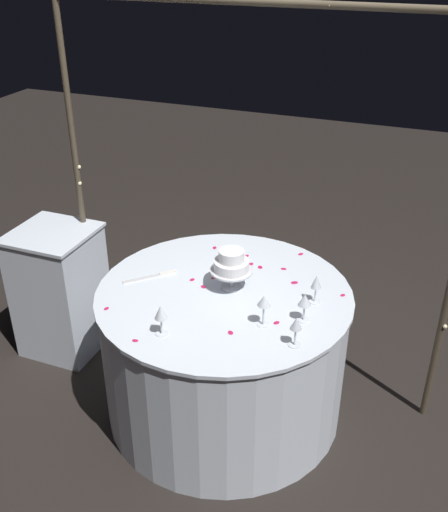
# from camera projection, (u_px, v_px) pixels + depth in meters

# --- Properties ---
(ground_plane) EXTENTS (12.00, 12.00, 0.00)m
(ground_plane) POSITION_uv_depth(u_px,v_px,m) (224.00, 405.00, 3.43)
(ground_plane) COLOR black
(decorative_arch) EXTENTS (2.21, 0.05, 2.15)m
(decorative_arch) POSITION_uv_depth(u_px,v_px,m) (249.00, 151.00, 3.04)
(decorative_arch) COLOR #473D2D
(decorative_arch) RESTS_ON ground
(main_table) EXTENTS (1.33, 1.33, 0.78)m
(main_table) POSITION_uv_depth(u_px,v_px,m) (224.00, 352.00, 3.24)
(main_table) COLOR silver
(main_table) RESTS_ON ground
(side_table) EXTENTS (0.47, 0.47, 0.83)m
(side_table) POSITION_uv_depth(u_px,v_px,m) (60.00, 291.00, 3.74)
(side_table) COLOR silver
(side_table) RESTS_ON ground
(tiered_cake) EXTENTS (0.22, 0.22, 0.22)m
(tiered_cake) POSITION_uv_depth(u_px,v_px,m) (231.00, 264.00, 3.03)
(tiered_cake) COLOR silver
(tiered_cake) RESTS_ON main_table
(wine_glass_0) EXTENTS (0.06, 0.06, 0.16)m
(wine_glass_0) POSITION_uv_depth(u_px,v_px,m) (264.00, 303.00, 2.74)
(wine_glass_0) COLOR silver
(wine_glass_0) RESTS_ON main_table
(wine_glass_1) EXTENTS (0.06, 0.06, 0.15)m
(wine_glass_1) POSITION_uv_depth(u_px,v_px,m) (305.00, 301.00, 2.79)
(wine_glass_1) COLOR silver
(wine_glass_1) RESTS_ON main_table
(wine_glass_2) EXTENTS (0.06, 0.06, 0.16)m
(wine_glass_2) POSITION_uv_depth(u_px,v_px,m) (161.00, 314.00, 2.68)
(wine_glass_2) COLOR silver
(wine_glass_2) RESTS_ON main_table
(wine_glass_3) EXTENTS (0.06, 0.06, 0.15)m
(wine_glass_3) POSITION_uv_depth(u_px,v_px,m) (296.00, 325.00, 2.61)
(wine_glass_3) COLOR silver
(wine_glass_3) RESTS_ON main_table
(wine_glass_4) EXTENTS (0.06, 0.06, 0.15)m
(wine_glass_4) POSITION_uv_depth(u_px,v_px,m) (316.00, 283.00, 2.93)
(wine_glass_4) COLOR silver
(wine_glass_4) RESTS_ON main_table
(cake_knife) EXTENTS (0.22, 0.22, 0.01)m
(cake_knife) POSITION_uv_depth(u_px,v_px,m) (153.00, 276.00, 3.19)
(cake_knife) COLOR silver
(cake_knife) RESTS_ON main_table
(rose_petal_0) EXTENTS (0.03, 0.04, 0.00)m
(rose_petal_0) POSITION_uv_depth(u_px,v_px,m) (343.00, 295.00, 3.03)
(rose_petal_0) COLOR #C61951
(rose_petal_0) RESTS_ON main_table
(rose_petal_1) EXTENTS (0.04, 0.04, 0.00)m
(rose_petal_1) POSITION_uv_depth(u_px,v_px,m) (203.00, 287.00, 3.10)
(rose_petal_1) COLOR #C61951
(rose_petal_1) RESTS_ON main_table
(rose_petal_2) EXTENTS (0.04, 0.04, 0.00)m
(rose_petal_2) POSITION_uv_depth(u_px,v_px,m) (276.00, 323.00, 2.82)
(rose_petal_2) COLOR #C61951
(rose_petal_2) RESTS_ON main_table
(rose_petal_3) EXTENTS (0.05, 0.04, 0.00)m
(rose_petal_3) POSITION_uv_depth(u_px,v_px,m) (295.00, 283.00, 3.13)
(rose_petal_3) COLOR #C61951
(rose_petal_3) RESTS_ON main_table
(rose_petal_4) EXTENTS (0.02, 0.03, 0.00)m
(rose_petal_4) POSITION_uv_depth(u_px,v_px,m) (106.00, 309.00, 2.92)
(rose_petal_4) COLOR #C61951
(rose_petal_4) RESTS_ON main_table
(rose_petal_5) EXTENTS (0.03, 0.03, 0.00)m
(rose_petal_5) POSITION_uv_depth(u_px,v_px,m) (213.00, 278.00, 3.18)
(rose_petal_5) COLOR #C61951
(rose_petal_5) RESTS_ON main_table
(rose_petal_6) EXTENTS (0.03, 0.03, 0.00)m
(rose_petal_6) POSITION_uv_depth(u_px,v_px,m) (284.00, 269.00, 3.26)
(rose_petal_6) COLOR #C61951
(rose_petal_6) RESTS_ON main_table
(rose_petal_7) EXTENTS (0.04, 0.04, 0.00)m
(rose_petal_7) POSITION_uv_depth(u_px,v_px,m) (301.00, 254.00, 3.41)
(rose_petal_7) COLOR #C61951
(rose_petal_7) RESTS_ON main_table
(rose_petal_8) EXTENTS (0.03, 0.04, 0.00)m
(rose_petal_8) POSITION_uv_depth(u_px,v_px,m) (215.00, 248.00, 3.48)
(rose_petal_8) COLOR #C61951
(rose_petal_8) RESTS_ON main_table
(rose_petal_9) EXTENTS (0.04, 0.04, 0.00)m
(rose_petal_9) POSITION_uv_depth(u_px,v_px,m) (231.00, 333.00, 2.75)
(rose_petal_9) COLOR #C61951
(rose_petal_9) RESTS_ON main_table
(rose_petal_10) EXTENTS (0.03, 0.04, 0.00)m
(rose_petal_10) POSITION_uv_depth(u_px,v_px,m) (251.00, 264.00, 3.31)
(rose_petal_10) COLOR #C61951
(rose_petal_10) RESTS_ON main_table
(rose_petal_11) EXTENTS (0.03, 0.02, 0.00)m
(rose_petal_11) POSITION_uv_depth(u_px,v_px,m) (135.00, 341.00, 2.69)
(rose_petal_11) COLOR #C61951
(rose_petal_11) RESTS_ON main_table
(rose_petal_12) EXTENTS (0.03, 0.04, 0.00)m
(rose_petal_12) POSITION_uv_depth(u_px,v_px,m) (192.00, 280.00, 3.16)
(rose_petal_12) COLOR #C61951
(rose_petal_12) RESTS_ON main_table
(rose_petal_13) EXTENTS (0.04, 0.04, 0.00)m
(rose_petal_13) POSITION_uv_depth(u_px,v_px,m) (260.00, 267.00, 3.28)
(rose_petal_13) COLOR #C61951
(rose_petal_13) RESTS_ON main_table
(rose_petal_14) EXTENTS (0.03, 0.04, 0.00)m
(rose_petal_14) POSITION_uv_depth(u_px,v_px,m) (247.00, 256.00, 3.39)
(rose_petal_14) COLOR #C61951
(rose_petal_14) RESTS_ON main_table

